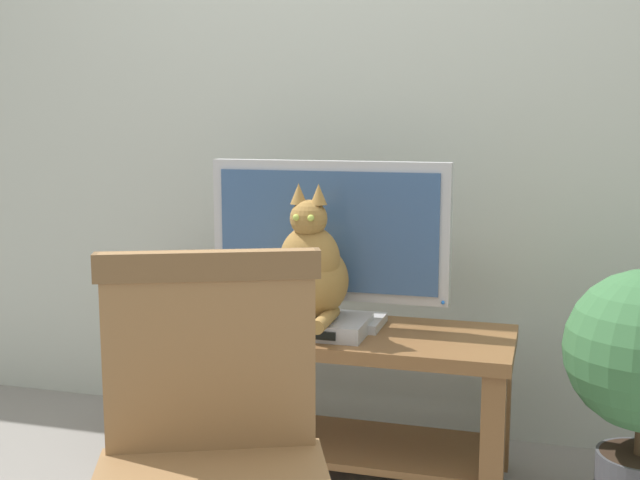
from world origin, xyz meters
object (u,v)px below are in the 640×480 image
(tv, at_px, (329,239))
(media_box, at_px, (313,325))
(tv_stand, at_px, (324,374))
(wooden_chair, at_px, (211,449))
(book_stack, at_px, (195,302))
(cat, at_px, (312,270))

(tv, distance_m, media_box, 0.29)
(tv_stand, distance_m, wooden_chair, 1.14)
(wooden_chair, distance_m, book_stack, 1.28)
(cat, bearing_deg, tv, 82.06)
(cat, relative_size, wooden_chair, 0.48)
(tv, bearing_deg, media_box, -99.43)
(cat, distance_m, wooden_chair, 1.06)
(tv_stand, xyz_separation_m, cat, (-0.02, -0.08, 0.37))
(tv, distance_m, cat, 0.16)
(tv, relative_size, book_stack, 3.21)
(tv, bearing_deg, book_stack, -176.29)
(tv, xyz_separation_m, book_stack, (-0.48, -0.03, -0.24))
(tv_stand, height_order, cat, cat)
(cat, bearing_deg, wooden_chair, -84.38)
(tv_stand, xyz_separation_m, book_stack, (-0.48, 0.03, 0.21))
(tv, bearing_deg, wooden_chair, -85.94)
(tv_stand, distance_m, cat, 0.38)
(tv, xyz_separation_m, media_box, (-0.02, -0.12, -0.27))
(tv_stand, relative_size, cat, 2.83)
(tv_stand, bearing_deg, wooden_chair, -85.74)
(wooden_chair, bearing_deg, tv_stand, 94.26)
(tv, height_order, book_stack, tv)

